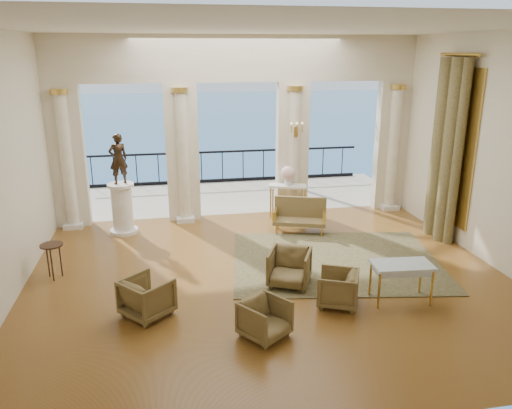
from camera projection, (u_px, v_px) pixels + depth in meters
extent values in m
plane|color=#4B260B|center=(270.00, 278.00, 9.45)|extent=(9.00, 9.00, 0.00)
plane|color=beige|center=(354.00, 246.00, 5.03)|extent=(9.00, 0.00, 9.00)
plane|color=beige|center=(500.00, 153.00, 9.57)|extent=(0.00, 8.00, 8.00)
plane|color=white|center=(272.00, 27.00, 8.12)|extent=(9.00, 9.00, 0.00)
cube|color=beige|center=(237.00, 58.00, 11.89)|extent=(9.00, 0.30, 1.10)
cube|color=beige|center=(68.00, 157.00, 11.84)|extent=(0.80, 0.30, 3.40)
cylinder|color=beige|center=(67.00, 163.00, 11.70)|extent=(0.28, 0.28, 3.20)
cylinder|color=gold|center=(59.00, 91.00, 11.22)|extent=(0.40, 0.40, 0.12)
cube|color=silver|center=(74.00, 225.00, 12.16)|extent=(0.45, 0.45, 0.12)
cube|color=beige|center=(182.00, 153.00, 12.32)|extent=(0.80, 0.30, 3.40)
cylinder|color=beige|center=(183.00, 159.00, 12.18)|extent=(0.28, 0.28, 3.20)
cylinder|color=gold|center=(180.00, 90.00, 11.69)|extent=(0.40, 0.40, 0.12)
cube|color=silver|center=(185.00, 218.00, 12.63)|extent=(0.45, 0.45, 0.12)
cube|color=beige|center=(292.00, 149.00, 12.80)|extent=(0.80, 0.30, 3.40)
cylinder|color=beige|center=(294.00, 155.00, 12.67)|extent=(0.28, 0.28, 3.20)
cylinder|color=gold|center=(295.00, 88.00, 12.18)|extent=(0.40, 0.40, 0.12)
cube|color=silver|center=(293.00, 212.00, 13.12)|extent=(0.45, 0.45, 0.12)
cube|color=beige|center=(390.00, 146.00, 13.28)|extent=(0.80, 0.30, 3.40)
cylinder|color=beige|center=(393.00, 151.00, 13.14)|extent=(0.28, 0.28, 3.20)
cylinder|color=gold|center=(398.00, 87.00, 12.65)|extent=(0.40, 0.40, 0.12)
cube|color=silver|center=(388.00, 206.00, 13.59)|extent=(0.45, 0.45, 0.12)
cube|color=#A59A87|center=(229.00, 197.00, 14.91)|extent=(10.00, 3.60, 0.10)
cube|color=black|center=(222.00, 152.00, 16.10)|extent=(9.00, 0.06, 0.06)
cube|color=black|center=(223.00, 180.00, 16.38)|extent=(9.00, 0.06, 0.10)
cylinder|color=black|center=(222.00, 167.00, 16.25)|extent=(0.03, 0.03, 1.00)
cylinder|color=black|center=(92.00, 172.00, 15.53)|extent=(0.03, 0.03, 1.00)
cylinder|color=black|center=(342.00, 162.00, 16.97)|extent=(0.03, 0.03, 1.00)
cylinder|color=#4C3823|center=(289.00, 119.00, 15.37)|extent=(0.20, 0.20, 4.20)
plane|color=#1E4B89|center=(177.00, 128.00, 67.57)|extent=(160.00, 160.00, 0.00)
cylinder|color=brown|center=(458.00, 155.00, 10.59)|extent=(0.26, 0.26, 4.00)
cylinder|color=brown|center=(445.00, 151.00, 11.01)|extent=(0.32, 0.32, 4.00)
cylinder|color=brown|center=(436.00, 148.00, 11.44)|extent=(0.26, 0.26, 4.00)
cylinder|color=gold|center=(460.00, 55.00, 10.42)|extent=(0.08, 1.40, 0.08)
cube|color=gold|center=(454.00, 147.00, 11.02)|extent=(0.04, 1.60, 3.40)
cube|color=gold|center=(296.00, 132.00, 12.36)|extent=(0.10, 0.04, 0.25)
cylinder|color=gold|center=(291.00, 128.00, 12.23)|extent=(0.02, 0.02, 0.22)
cylinder|color=gold|center=(297.00, 128.00, 12.25)|extent=(0.02, 0.02, 0.22)
cylinder|color=gold|center=(302.00, 128.00, 12.28)|extent=(0.02, 0.02, 0.22)
cube|color=#33351B|center=(336.00, 261.00, 10.22)|extent=(4.59, 3.82, 0.02)
imported|color=#4A3B1D|center=(265.00, 317.00, 7.44)|extent=(0.86, 0.85, 0.65)
imported|color=#4A3B1D|center=(289.00, 266.00, 9.10)|extent=(0.94, 0.92, 0.75)
imported|color=#4A3B1D|center=(338.00, 287.00, 8.38)|extent=(0.81, 0.83, 0.66)
imported|color=#4A3B1D|center=(147.00, 295.00, 8.04)|extent=(0.95, 0.95, 0.72)
cube|color=#4A3B1D|center=(299.00, 222.00, 11.74)|extent=(1.32, 0.87, 0.09)
cube|color=#4A3B1D|center=(300.00, 207.00, 11.88)|extent=(1.19, 0.46, 0.50)
cube|color=gold|center=(275.00, 214.00, 11.77)|extent=(0.23, 0.50, 0.24)
cube|color=gold|center=(324.00, 216.00, 11.61)|extent=(0.23, 0.50, 0.24)
cylinder|color=gold|center=(276.00, 230.00, 11.67)|extent=(0.05, 0.05, 0.23)
cylinder|color=gold|center=(322.00, 232.00, 11.52)|extent=(0.05, 0.05, 0.23)
cylinder|color=gold|center=(278.00, 224.00, 12.05)|extent=(0.05, 0.05, 0.23)
cylinder|color=gold|center=(322.00, 226.00, 11.90)|extent=(0.05, 0.05, 0.23)
cube|color=#A9C2D5|center=(402.00, 265.00, 8.42)|extent=(1.04, 0.63, 0.05)
cylinder|color=gold|center=(379.00, 291.00, 8.26)|extent=(0.04, 0.04, 0.64)
cylinder|color=gold|center=(432.00, 288.00, 8.35)|extent=(0.04, 0.04, 0.64)
cylinder|color=gold|center=(370.00, 279.00, 8.70)|extent=(0.04, 0.04, 0.64)
cylinder|color=gold|center=(421.00, 276.00, 8.79)|extent=(0.04, 0.04, 0.64)
cylinder|color=silver|center=(124.00, 231.00, 11.82)|extent=(0.65, 0.65, 0.09)
cylinder|color=silver|center=(122.00, 208.00, 11.65)|extent=(0.48, 0.48, 1.05)
cylinder|color=silver|center=(120.00, 185.00, 11.48)|extent=(0.61, 0.61, 0.07)
imported|color=black|center=(118.00, 159.00, 11.30)|extent=(0.49, 0.41, 1.16)
cube|color=silver|center=(288.00, 186.00, 12.58)|extent=(1.00, 0.65, 0.05)
cylinder|color=gold|center=(271.00, 203.00, 12.65)|extent=(0.05, 0.05, 0.83)
cylinder|color=gold|center=(304.00, 205.00, 12.53)|extent=(0.05, 0.05, 0.83)
cylinder|color=gold|center=(272.00, 201.00, 12.89)|extent=(0.05, 0.05, 0.83)
cylinder|color=gold|center=(304.00, 202.00, 12.78)|extent=(0.05, 0.05, 0.83)
cylinder|color=silver|center=(288.00, 180.00, 12.54)|extent=(0.18, 0.18, 0.23)
sphere|color=pink|center=(288.00, 173.00, 12.49)|extent=(0.37, 0.37, 0.37)
cylinder|color=black|center=(51.00, 245.00, 9.28)|extent=(0.42, 0.42, 0.03)
cylinder|color=black|center=(61.00, 260.00, 9.46)|extent=(0.03, 0.03, 0.65)
cylinder|color=black|center=(48.00, 261.00, 9.43)|extent=(0.03, 0.03, 0.65)
cylinder|color=black|center=(52.00, 265.00, 9.26)|extent=(0.03, 0.03, 0.65)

